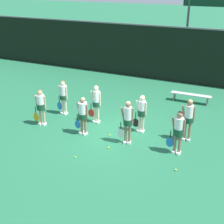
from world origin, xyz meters
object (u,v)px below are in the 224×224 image
object	(u,v)px
bench_courtside	(191,95)
scoreboard	(217,4)
tennis_ball_0	(176,170)
player_0	(41,104)
player_4	(63,95)
tennis_ball_1	(75,157)
player_7	(188,117)
tennis_ball_3	(66,107)
player_5	(96,101)
player_2	(128,119)
player_6	(142,111)
tennis_ball_5	(130,119)
player_1	(83,113)
tennis_ball_4	(110,135)
tennis_ball_2	(109,148)
player_3	(178,129)

from	to	relation	value
bench_courtside	scoreboard	bearing A→B (deg)	88.29
scoreboard	tennis_ball_0	bearing A→B (deg)	-85.24
player_0	player_4	world-z (taller)	player_4
player_4	tennis_ball_1	distance (m)	4.22
bench_courtside	player_7	xyz separation A→B (m)	(0.79, -4.23, 0.63)
scoreboard	player_0	bearing A→B (deg)	-117.07
player_4	tennis_ball_3	size ratio (longest dim) A/B	24.89
player_5	tennis_ball_1	size ratio (longest dim) A/B	26.35
bench_courtside	player_2	bearing A→B (deg)	-104.02
player_6	tennis_ball_3	xyz separation A→B (m)	(-4.36, 0.91, -0.91)
scoreboard	player_2	world-z (taller)	scoreboard
player_7	tennis_ball_0	xyz separation A→B (m)	(0.20, -2.31, -0.98)
player_0	tennis_ball_5	xyz separation A→B (m)	(3.26, 2.20, -0.92)
player_2	player_6	world-z (taller)	player_2
tennis_ball_1	player_6	bearing A→B (deg)	65.48
bench_courtside	player_1	bearing A→B (deg)	-121.24
scoreboard	tennis_ball_4	xyz separation A→B (m)	(-2.16, -10.09, -4.50)
player_7	tennis_ball_2	bearing A→B (deg)	-145.31
player_7	tennis_ball_3	size ratio (longest dim) A/B	26.07
scoreboard	tennis_ball_5	size ratio (longest dim) A/B	81.67
player_0	tennis_ball_0	distance (m)	6.41
player_7	player_5	bearing A→B (deg)	177.68
tennis_ball_2	tennis_ball_3	distance (m)	4.69
tennis_ball_4	tennis_ball_5	distance (m)	1.89
player_4	player_7	size ratio (longest dim) A/B	0.95
bench_courtside	player_7	distance (m)	4.35
player_2	tennis_ball_3	xyz separation A→B (m)	(-4.24, 2.08, -0.99)
player_1	tennis_ball_2	distance (m)	1.86
player_2	tennis_ball_3	size ratio (longest dim) A/B	26.49
scoreboard	bench_courtside	world-z (taller)	scoreboard
player_3	tennis_ball_0	size ratio (longest dim) A/B	23.61
tennis_ball_1	tennis_ball_3	world-z (taller)	same
bench_courtside	player_5	size ratio (longest dim) A/B	1.21
scoreboard	tennis_ball_5	world-z (taller)	scoreboard
tennis_ball_4	player_7	bearing A→B (deg)	19.13
player_5	player_6	xyz separation A→B (m)	(2.12, 0.01, -0.07)
player_2	tennis_ball_5	bearing A→B (deg)	99.13
player_1	tennis_ball_3	size ratio (longest dim) A/B	24.27
player_7	tennis_ball_4	size ratio (longest dim) A/B	26.85
player_3	tennis_ball_3	xyz separation A→B (m)	(-6.18, 1.99, -0.96)
tennis_ball_1	tennis_ball_4	distance (m)	2.11
player_1	player_7	bearing A→B (deg)	26.82
player_4	player_0	bearing A→B (deg)	-89.96
tennis_ball_4	player_0	bearing A→B (deg)	-174.38
bench_courtside	tennis_ball_3	xyz separation A→B (m)	(-5.48, -3.40, -0.36)
player_1	player_5	distance (m)	1.22
scoreboard	player_3	xyz separation A→B (m)	(0.66, -10.24, -3.54)
player_2	player_3	size ratio (longest dim) A/B	1.04
player_0	tennis_ball_3	bearing A→B (deg)	88.48
player_4	tennis_ball_4	bearing A→B (deg)	-12.87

